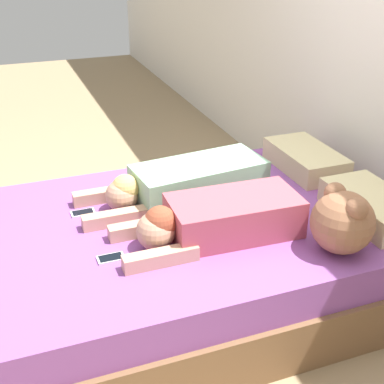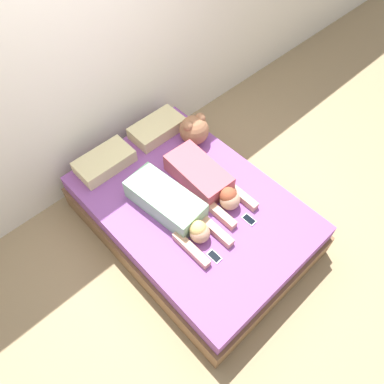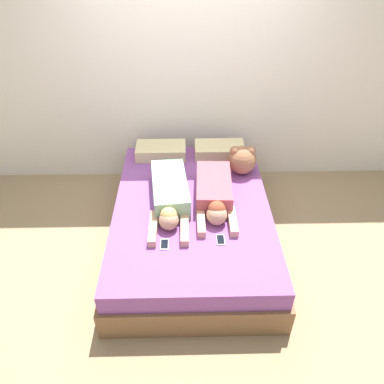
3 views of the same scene
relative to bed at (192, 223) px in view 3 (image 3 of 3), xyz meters
The scene contains 10 objects.
ground_plane 0.23m from the bed, ahead, with size 12.00×12.00×0.00m, color #9E8460.
wall_back 1.64m from the bed, 90.00° to the left, with size 12.00×0.06×2.60m.
bed is the anchor object (origin of this frame).
pillow_head_left 0.99m from the bed, 110.56° to the left, with size 0.55×0.31×0.13m.
pillow_head_right 0.99m from the bed, 69.44° to the left, with size 0.55×0.31×0.13m.
person_left 0.40m from the bed, behind, with size 0.40×1.06×0.20m.
person_right 0.40m from the bed, 10.10° to the left, with size 0.36×0.92×0.21m.
cell_phone_left 0.63m from the bed, 114.68° to the right, with size 0.07×0.13×0.01m.
cell_phone_right 0.59m from the bed, 64.50° to the right, with size 0.07×0.13×0.01m.
plush_toy 0.86m from the bed, 45.25° to the left, with size 0.30×0.30×0.31m.
Camera 3 is at (-0.06, -2.76, 2.73)m, focal length 35.00 mm.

